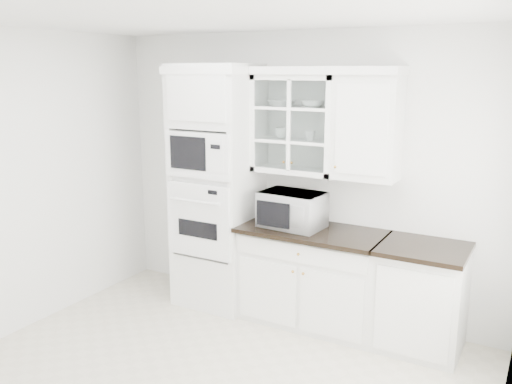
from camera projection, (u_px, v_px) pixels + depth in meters
The scene contains 12 objects.
room_shell at pixel (227, 147), 4.03m from camera, with size 4.00×3.50×2.70m.
oven_column at pixel (217, 188), 5.36m from camera, with size 0.76×0.68×2.40m.
base_cabinet_run at pixel (312, 275), 5.06m from camera, with size 1.32×0.67×0.92m.
extra_base_cabinet at pixel (421, 297), 4.58m from camera, with size 0.72×0.67×0.92m.
upper_cabinet_glass at pixel (297, 124), 4.99m from camera, with size 0.80×0.33×0.90m.
upper_cabinet_solid at pixel (368, 128), 4.67m from camera, with size 0.55×0.33×0.90m, color white.
crown_molding at pixel (286, 70), 4.91m from camera, with size 2.14×0.38×0.07m, color white.
countertop_microwave at pixel (293, 209), 4.99m from camera, with size 0.56×0.47×0.33m, color white.
bowl_a at pixel (282, 103), 5.00m from camera, with size 0.24×0.24×0.06m, color white.
bowl_b at pixel (312, 104), 4.87m from camera, with size 0.20×0.20×0.06m, color white.
cup_a at pixel (282, 133), 5.09m from camera, with size 0.13×0.13×0.10m, color white.
cup_b at pixel (310, 136), 4.93m from camera, with size 0.09×0.09×0.09m, color white.
Camera 1 is at (2.15, -2.96, 2.34)m, focal length 38.00 mm.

